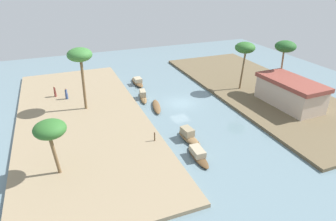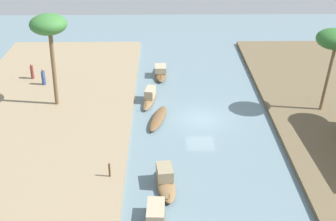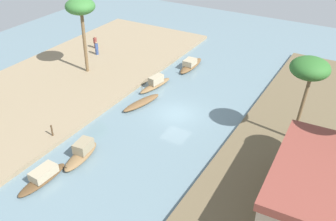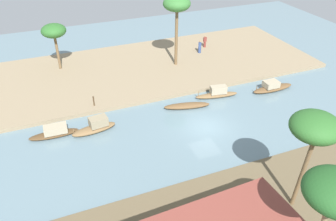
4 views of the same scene
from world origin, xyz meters
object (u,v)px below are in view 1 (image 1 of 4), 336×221
object	(u,v)px
sampan_midstream	(198,154)
palm_tree_right_tall	(285,47)
person_on_near_bank	(55,92)
person_by_mooring	(66,95)
sampan_open_hull	(143,96)
mooring_post	(155,137)
riverside_building	(290,92)
sampan_downstream_large	(137,82)
palm_tree_right_short	(245,48)
palm_tree_left_far	(50,130)
sampan_with_red_awning	(157,106)
palm_tree_left_near	(80,56)
sampan_foreground	(189,136)

from	to	relation	value
sampan_midstream	palm_tree_right_tall	world-z (taller)	palm_tree_right_tall
person_on_near_bank	person_by_mooring	distance (m)	2.15
sampan_open_hull	palm_tree_right_tall	distance (m)	22.08
mooring_post	riverside_building	distance (m)	20.68
sampan_downstream_large	palm_tree_right_short	world-z (taller)	palm_tree_right_short
person_on_near_bank	palm_tree_right_short	distance (m)	29.13
palm_tree_left_far	palm_tree_right_short	size ratio (longest dim) A/B	0.74
sampan_with_red_awning	palm_tree_right_tall	xyz separation A→B (m)	(1.92, 19.40, 7.05)
sampan_open_hull	mooring_post	distance (m)	12.81
palm_tree_left_near	sampan_foreground	bearing A→B (deg)	38.81
sampan_foreground	riverside_building	world-z (taller)	riverside_building
sampan_downstream_large	mooring_post	xyz separation A→B (m)	(18.84, -3.53, 0.49)
mooring_post	palm_tree_left_near	bearing A→B (deg)	-152.76
sampan_foreground	palm_tree_left_far	xyz separation A→B (m)	(1.34, -14.09, 4.47)
sampan_midstream	palm_tree_left_near	world-z (taller)	palm_tree_left_near
sampan_downstream_large	palm_tree_right_short	bearing A→B (deg)	57.90
person_on_near_bank	palm_tree_right_short	bearing A→B (deg)	-108.81
person_by_mooring	palm_tree_left_far	distance (m)	18.31
sampan_open_hull	palm_tree_left_far	world-z (taller)	palm_tree_left_far
sampan_midstream	palm_tree_left_far	bearing A→B (deg)	-97.13
sampan_with_red_awning	palm_tree_right_short	xyz separation A→B (m)	(-1.26, 14.69, 6.58)
person_on_near_bank	palm_tree_right_short	xyz separation A→B (m)	(7.33, 27.61, 5.70)
palm_tree_right_tall	palm_tree_left_near	bearing A→B (deg)	-99.21
person_by_mooring	palm_tree_left_near	bearing A→B (deg)	48.74
person_on_near_bank	mooring_post	size ratio (longest dim) A/B	1.55
person_by_mooring	palm_tree_right_tall	world-z (taller)	palm_tree_right_tall
palm_tree_left_near	riverside_building	bearing A→B (deg)	70.74
sampan_open_hull	sampan_with_red_awning	distance (m)	3.96
sampan_midstream	palm_tree_left_near	xyz separation A→B (m)	(-15.60, -9.07, 7.24)
palm_tree_right_tall	sampan_open_hull	bearing A→B (deg)	-106.03
sampan_downstream_large	palm_tree_left_near	size ratio (longest dim) A/B	0.59
sampan_with_red_awning	palm_tree_left_far	distance (m)	17.90
sampan_foreground	palm_tree_left_far	bearing A→B (deg)	-91.55
person_on_near_bank	palm_tree_left_near	xyz separation A→B (m)	(5.88, 3.75, 6.52)
mooring_post	palm_tree_left_near	xyz separation A→B (m)	(-11.39, -5.86, 6.74)
sampan_foreground	riverside_building	size ratio (longest dim) A/B	0.43
mooring_post	palm_tree_right_short	xyz separation A→B (m)	(-9.94, 18.00, 5.91)
sampan_foreground	riverside_building	xyz separation A→B (m)	(-2.84, 16.69, 1.76)
sampan_downstream_large	person_on_near_bank	bearing A→B (deg)	-83.68
palm_tree_right_short	mooring_post	bearing A→B (deg)	-61.09
person_by_mooring	mooring_post	world-z (taller)	person_by_mooring
sampan_open_hull	person_by_mooring	distance (m)	11.11
palm_tree_right_tall	riverside_building	distance (m)	7.15
palm_tree_right_short	riverside_building	distance (m)	9.36
sampan_with_red_awning	person_by_mooring	bearing A→B (deg)	-108.37
sampan_foreground	palm_tree_right_short	world-z (taller)	palm_tree_right_short
riverside_building	palm_tree_right_tall	bearing A→B (deg)	152.25
palm_tree_left_near	riverside_building	xyz separation A→B (m)	(9.22, 26.39, -5.39)
sampan_open_hull	palm_tree_left_far	bearing A→B (deg)	-31.43
sampan_foreground	sampan_downstream_large	xyz separation A→B (m)	(-19.52, -0.31, -0.08)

